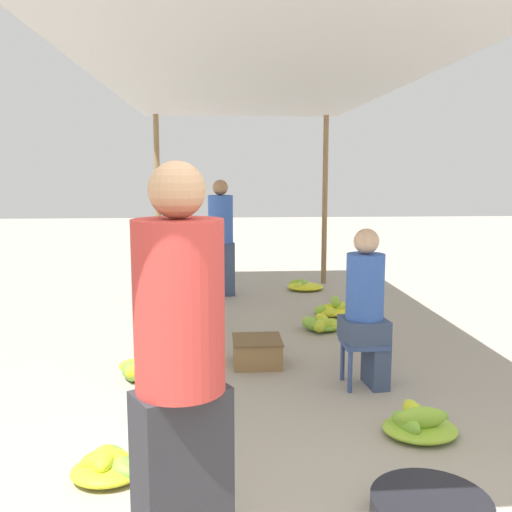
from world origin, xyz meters
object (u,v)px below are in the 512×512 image
Objects in this scene: banana_pile_left_3 at (166,342)px; banana_pile_right_2 at (336,309)px; shopper_walking_mid at (221,236)px; banana_pile_left_1 at (187,321)px; vendor_foreground at (180,367)px; banana_pile_right_3 at (322,324)px; banana_pile_left_0 at (110,466)px; banana_pile_right_1 at (419,423)px; crate_near at (257,351)px; stool at (363,349)px; vendor_seated at (367,306)px; banana_pile_left_2 at (144,369)px; banana_pile_right_0 at (304,286)px.

banana_pile_left_3 reaches higher than banana_pile_right_2.
banana_pile_left_1 is at bearing -103.39° from shopper_walking_mid.
banana_pile_right_3 is at bearing 70.80° from vendor_foreground.
shopper_walking_mid reaches higher than banana_pile_left_0.
crate_near is (-0.96, 1.46, 0.04)m from banana_pile_right_1.
crate_near is (0.97, 1.85, 0.05)m from banana_pile_left_0.
banana_pile_left_1 is 1.23× the size of crate_near.
stool is 2.21m from banana_pile_left_0.
stool is at bearing 35.78° from banana_pile_left_0.
stool is 0.61× the size of banana_pile_right_2.
vendor_seated is 2.45m from banana_pile_left_1.
banana_pile_left_3 is at bearing -147.07° from banana_pile_right_2.
stool is 0.35m from vendor_seated.
stool is at bearing 57.43° from vendor_foreground.
shopper_walking_mid is (-1.26, 4.37, 0.75)m from banana_pile_right_1.
vendor_foreground is 4.07× the size of banana_pile_left_0.
shopper_walking_mid is at bearing 108.01° from vendor_seated.
banana_pile_left_2 is at bearing -99.33° from banana_pile_left_3.
banana_pile_right_0 is 1.20× the size of crate_near.
banana_pile_right_1 is 0.31× the size of shopper_walking_mid.
banana_pile_left_0 is at bearing -168.50° from banana_pile_right_1.
banana_pile_left_2 reaches higher than banana_pile_right_3.
banana_pile_right_1 is at bearing -89.37° from banana_pile_right_0.
banana_pile_right_2 is 0.39× the size of shopper_walking_mid.
stool reaches higher than banana_pile_left_1.
banana_pile_left_3 is at bearing -160.55° from banana_pile_right_3.
vendor_foreground is at bearing -83.63° from banana_pile_left_3.
banana_pile_right_1 is at bearing -92.04° from banana_pile_right_2.
vendor_seated is 1.15m from crate_near.
vendor_seated is 2.96× the size of banana_pile_left_0.
banana_pile_right_1 reaches higher than banana_pile_right_0.
banana_pile_right_1 is (0.05, -4.67, 0.02)m from banana_pile_right_0.
vendor_seated reaches higher than crate_near.
shopper_walking_mid is at bearing 87.90° from vendor_foreground.
vendor_seated is 0.79× the size of shopper_walking_mid.
banana_pile_left_3 is (0.12, 2.32, 0.02)m from banana_pile_left_0.
banana_pile_left_0 is at bearing -89.75° from banana_pile_left_2.
banana_pile_right_1 reaches higher than banana_pile_right_2.
vendor_seated reaches higher than banana_pile_right_2.
stool is 0.30× the size of vendor_seated.
banana_pile_right_2 is at bearing -41.14° from shopper_walking_mid.
banana_pile_left_2 is at bearing 148.74° from banana_pile_right_1.
banana_pile_right_1 is at bearing 11.50° from banana_pile_left_0.
crate_near is at bearing 62.48° from banana_pile_left_0.
vendor_seated is (1.34, 2.06, -0.25)m from vendor_foreground.
vendor_foreground reaches higher than stool.
banana_pile_left_0 is at bearing -144.53° from vendor_seated.
crate_near is at bearing 145.01° from stool.
shopper_walking_mid is (0.67, 3.20, 0.76)m from banana_pile_left_2.
banana_pile_right_3 is (-0.06, 1.61, -0.59)m from vendor_seated.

